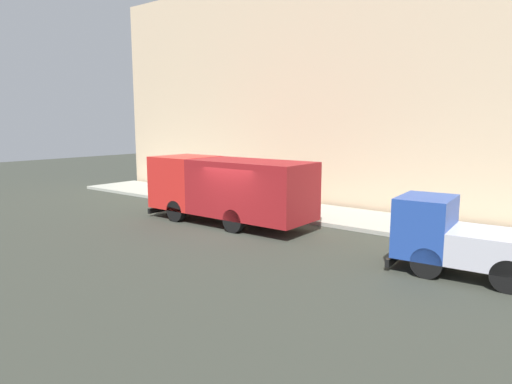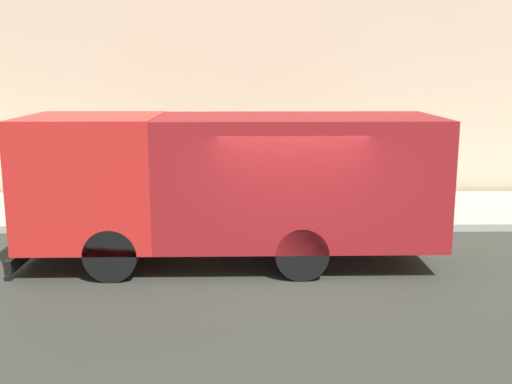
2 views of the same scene
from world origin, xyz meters
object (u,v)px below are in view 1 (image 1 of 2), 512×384
at_px(small_flatbed_truck, 468,240).
at_px(traffic_cone_orange, 200,196).
at_px(street_sign_post, 264,181).
at_px(large_utility_truck, 228,187).
at_px(pedestrian_standing, 306,194).
at_px(pedestrian_walking, 273,186).

relative_size(small_flatbed_truck, traffic_cone_orange, 8.01).
height_order(small_flatbed_truck, street_sign_post, street_sign_post).
bearing_deg(large_utility_truck, traffic_cone_orange, 59.21).
height_order(large_utility_truck, small_flatbed_truck, large_utility_truck).
bearing_deg(small_flatbed_truck, street_sign_post, 66.88).
relative_size(large_utility_truck, pedestrian_standing, 4.63).
height_order(pedestrian_walking, pedestrian_standing, pedestrian_walking).
bearing_deg(traffic_cone_orange, street_sign_post, -87.83).
bearing_deg(pedestrian_standing, street_sign_post, -87.34).
xyz_separation_m(large_utility_truck, street_sign_post, (2.48, -0.03, 0.01)).
distance_m(large_utility_truck, pedestrian_standing, 3.82).
distance_m(small_flatbed_truck, pedestrian_walking, 11.40).
bearing_deg(traffic_cone_orange, pedestrian_walking, -61.84).
height_order(large_utility_truck, pedestrian_standing, large_utility_truck).
distance_m(large_utility_truck, small_flatbed_truck, 9.69).
xyz_separation_m(large_utility_truck, small_flatbed_truck, (-0.84, -9.64, -0.55)).
distance_m(large_utility_truck, street_sign_post, 2.48).
xyz_separation_m(small_flatbed_truck, street_sign_post, (3.32, 9.60, 0.56)).
distance_m(small_flatbed_truck, street_sign_post, 10.18).
distance_m(pedestrian_walking, street_sign_post, 1.83).
bearing_deg(street_sign_post, small_flatbed_truck, -109.06).
relative_size(small_flatbed_truck, pedestrian_walking, 2.73).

